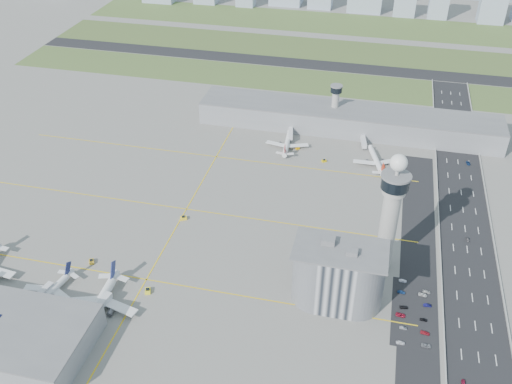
% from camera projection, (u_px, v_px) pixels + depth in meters
% --- Properties ---
extents(ground, '(1000.00, 1000.00, 0.00)m').
position_uv_depth(ground, '(241.00, 253.00, 296.15)').
color(ground, gray).
extents(grass_strip_0, '(480.00, 50.00, 0.08)m').
position_uv_depth(grass_strip_0, '(285.00, 79.00, 480.09)').
color(grass_strip_0, '#3B5327').
rests_on(grass_strip_0, ground).
extents(grass_strip_1, '(480.00, 60.00, 0.08)m').
position_uv_depth(grass_strip_1, '(300.00, 48.00, 540.15)').
color(grass_strip_1, '#43592A').
rests_on(grass_strip_1, ground).
extents(grass_strip_2, '(480.00, 70.00, 0.08)m').
position_uv_depth(grass_strip_2, '(312.00, 22.00, 604.21)').
color(grass_strip_2, '#4F6630').
rests_on(grass_strip_2, ground).
extents(runway, '(480.00, 22.00, 0.10)m').
position_uv_depth(runway, '(293.00, 63.00, 509.71)').
color(runway, black).
rests_on(runway, ground).
extents(highway, '(28.00, 500.00, 0.10)m').
position_uv_depth(highway, '(471.00, 289.00, 274.32)').
color(highway, black).
rests_on(highway, ground).
extents(barrier_left, '(0.60, 500.00, 1.20)m').
position_uv_depth(barrier_left, '(442.00, 283.00, 276.66)').
color(barrier_left, '#9E9E99').
rests_on(barrier_left, ground).
extents(barrier_right, '(0.60, 500.00, 1.20)m').
position_uv_depth(barrier_right, '(502.00, 293.00, 271.35)').
color(barrier_right, '#9E9E99').
rests_on(barrier_right, ground).
extents(landside_road, '(18.00, 260.00, 0.08)m').
position_uv_depth(landside_road, '(418.00, 295.00, 271.06)').
color(landside_road, black).
rests_on(landside_road, ground).
extents(parking_lot, '(20.00, 44.00, 0.10)m').
position_uv_depth(parking_lot, '(414.00, 312.00, 261.82)').
color(parking_lot, black).
rests_on(parking_lot, ground).
extents(taxiway_line_h_0, '(260.00, 0.60, 0.01)m').
position_uv_depth(taxiway_line_h_0, '(146.00, 280.00, 279.70)').
color(taxiway_line_h_0, yellow).
rests_on(taxiway_line_h_0, ground).
extents(taxiway_line_h_1, '(260.00, 0.60, 0.01)m').
position_uv_depth(taxiway_line_h_1, '(186.00, 209.00, 327.75)').
color(taxiway_line_h_1, yellow).
rests_on(taxiway_line_h_1, ground).
extents(taxiway_line_h_2, '(260.00, 0.60, 0.01)m').
position_uv_depth(taxiway_line_h_2, '(216.00, 157.00, 375.79)').
color(taxiway_line_h_2, yellow).
rests_on(taxiway_line_h_2, ground).
extents(taxiway_line_v, '(0.60, 260.00, 0.01)m').
position_uv_depth(taxiway_line_v, '(186.00, 209.00, 327.75)').
color(taxiway_line_v, yellow).
rests_on(taxiway_line_v, ground).
extents(control_tower, '(14.00, 14.00, 64.50)m').
position_uv_depth(control_tower, '(391.00, 209.00, 269.00)').
color(control_tower, '#ADAAA5').
rests_on(control_tower, ground).
extents(secondary_tower, '(8.60, 8.60, 31.90)m').
position_uv_depth(secondary_tower, '(335.00, 103.00, 399.89)').
color(secondary_tower, '#ADAAA5').
rests_on(secondary_tower, ground).
extents(admin_building, '(42.00, 24.00, 33.50)m').
position_uv_depth(admin_building, '(338.00, 275.00, 259.98)').
color(admin_building, '#B2B2B7').
rests_on(admin_building, ground).
extents(terminal_pier, '(210.00, 32.00, 15.80)m').
position_uv_depth(terminal_pier, '(348.00, 119.00, 402.59)').
color(terminal_pier, gray).
rests_on(terminal_pier, ground).
extents(airplane_near_b, '(34.57, 38.72, 9.57)m').
position_uv_depth(airplane_near_b, '(48.00, 291.00, 266.69)').
color(airplane_near_b, white).
rests_on(airplane_near_b, ground).
extents(airplane_near_c, '(39.39, 45.78, 12.42)m').
position_uv_depth(airplane_near_c, '(97.00, 302.00, 258.92)').
color(airplane_near_c, white).
rests_on(airplane_near_c, ground).
extents(airplane_far_a, '(31.94, 36.69, 9.66)m').
position_uv_depth(airplane_far_a, '(287.00, 140.00, 384.20)').
color(airplane_far_a, white).
rests_on(airplane_far_a, ground).
extents(airplane_far_b, '(39.48, 43.04, 10.01)m').
position_uv_depth(airplane_far_b, '(376.00, 157.00, 365.77)').
color(airplane_far_b, white).
rests_on(airplane_far_b, ground).
extents(jet_bridge_near_1, '(5.39, 14.31, 5.70)m').
position_uv_depth(jet_bridge_near_1, '(32.00, 306.00, 261.41)').
color(jet_bridge_near_1, silver).
rests_on(jet_bridge_near_1, ground).
extents(jet_bridge_near_2, '(5.39, 14.31, 5.70)m').
position_uv_depth(jet_bridge_near_2, '(92.00, 317.00, 255.72)').
color(jet_bridge_near_2, silver).
rests_on(jet_bridge_near_2, ground).
extents(jet_bridge_far_0, '(5.39, 14.31, 5.70)m').
position_uv_depth(jet_bridge_far_0, '(291.00, 130.00, 399.85)').
color(jet_bridge_far_0, silver).
rests_on(jet_bridge_far_0, ground).
extents(jet_bridge_far_1, '(5.39, 14.31, 5.70)m').
position_uv_depth(jet_bridge_far_1, '(362.00, 138.00, 390.37)').
color(jet_bridge_far_1, silver).
rests_on(jet_bridge_far_1, ground).
extents(tug_0, '(3.90, 3.68, 1.87)m').
position_uv_depth(tug_0, '(67.00, 272.00, 282.65)').
color(tug_0, '#D3AA07').
rests_on(tug_0, ground).
extents(tug_1, '(3.72, 4.11, 1.97)m').
position_uv_depth(tug_1, '(91.00, 261.00, 289.29)').
color(tug_1, gold).
rests_on(tug_1, ground).
extents(tug_2, '(3.55, 4.27, 2.13)m').
position_uv_depth(tug_2, '(148.00, 291.00, 271.97)').
color(tug_2, yellow).
rests_on(tug_2, ground).
extents(tug_3, '(4.34, 3.85, 2.09)m').
position_uv_depth(tug_3, '(183.00, 218.00, 319.27)').
color(tug_3, yellow).
rests_on(tug_3, ground).
extents(tug_4, '(3.96, 4.19, 2.01)m').
position_uv_depth(tug_4, '(297.00, 147.00, 384.12)').
color(tug_4, '#FDAD00').
rests_on(tug_4, ground).
extents(tug_5, '(3.53, 3.24, 1.69)m').
position_uv_depth(tug_5, '(324.00, 161.00, 370.13)').
color(tug_5, '#DDB709').
rests_on(tug_5, ground).
extents(car_lot_0, '(3.89, 1.67, 1.31)m').
position_uv_depth(car_lot_0, '(400.00, 343.00, 246.45)').
color(car_lot_0, white).
rests_on(car_lot_0, ground).
extents(car_lot_1, '(3.33, 1.19, 1.09)m').
position_uv_depth(car_lot_1, '(403.00, 328.00, 253.40)').
color(car_lot_1, gray).
rests_on(car_lot_1, ground).
extents(car_lot_2, '(4.67, 2.50, 1.25)m').
position_uv_depth(car_lot_2, '(401.00, 315.00, 259.67)').
color(car_lot_2, '#A61831').
rests_on(car_lot_2, ground).
extents(car_lot_3, '(4.15, 2.18, 1.15)m').
position_uv_depth(car_lot_3, '(404.00, 307.00, 263.68)').
color(car_lot_3, black).
rests_on(car_lot_3, ground).
extents(car_lot_4, '(3.90, 1.84, 1.29)m').
position_uv_depth(car_lot_4, '(401.00, 292.00, 271.76)').
color(car_lot_4, navy).
rests_on(car_lot_4, ground).
extents(car_lot_5, '(3.71, 1.35, 1.22)m').
position_uv_depth(car_lot_5, '(403.00, 281.00, 278.10)').
color(car_lot_5, silver).
rests_on(car_lot_5, ground).
extents(car_lot_6, '(4.25, 2.01, 1.17)m').
position_uv_depth(car_lot_6, '(426.00, 346.00, 245.13)').
color(car_lot_6, gray).
rests_on(car_lot_6, ground).
extents(car_lot_7, '(4.28, 2.17, 1.19)m').
position_uv_depth(car_lot_7, '(425.00, 333.00, 251.00)').
color(car_lot_7, maroon).
rests_on(car_lot_7, ground).
extents(car_lot_8, '(3.41, 1.48, 1.14)m').
position_uv_depth(car_lot_8, '(423.00, 320.00, 257.42)').
color(car_lot_8, black).
rests_on(car_lot_8, ground).
extents(car_lot_9, '(3.86, 1.74, 1.23)m').
position_uv_depth(car_lot_9, '(427.00, 305.00, 264.65)').
color(car_lot_9, '#111151').
rests_on(car_lot_9, ground).
extents(car_lot_10, '(4.28, 2.33, 1.14)m').
position_uv_depth(car_lot_10, '(423.00, 295.00, 270.33)').
color(car_lot_10, silver).
rests_on(car_lot_10, ground).
extents(car_lot_11, '(3.90, 2.00, 1.08)m').
position_uv_depth(car_lot_11, '(427.00, 292.00, 272.07)').
color(car_lot_11, '#ADADAD').
rests_on(car_lot_11, ground).
extents(car_hw_0, '(1.60, 3.85, 1.30)m').
position_uv_depth(car_hw_0, '(463.00, 384.00, 229.16)').
color(car_hw_0, maroon).
rests_on(car_hw_0, ground).
extents(car_hw_1, '(1.68, 3.79, 1.21)m').
position_uv_depth(car_hw_1, '(468.00, 240.00, 304.18)').
color(car_hw_1, '#262628').
rests_on(car_hw_1, ground).
extents(car_hw_2, '(2.79, 4.78, 1.25)m').
position_uv_depth(car_hw_2, '(468.00, 163.00, 367.98)').
color(car_hw_2, navy).
rests_on(car_hw_2, ground).
extents(car_hw_4, '(1.72, 3.79, 1.26)m').
position_uv_depth(car_hw_4, '(444.00, 119.00, 419.20)').
color(car_hw_4, '#9A9A9A').
rests_on(car_hw_4, ground).
extents(skyline_bldg_10, '(23.01, 18.41, 27.75)m').
position_uv_depth(skyline_bldg_10, '(405.00, 3.00, 613.65)').
color(skyline_bldg_10, '#9EADC1').
rests_on(skyline_bldg_10, ground).
extents(skyline_bldg_12, '(26.14, 20.92, 46.89)m').
position_uv_depth(skyline_bldg_12, '(494.00, 0.00, 589.45)').
color(skyline_bldg_12, '#9EADC1').
rests_on(skyline_bldg_12, ground).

